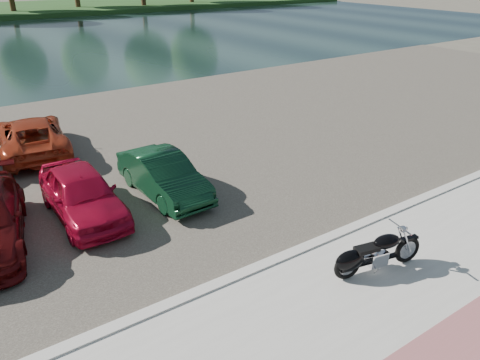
# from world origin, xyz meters

# --- Properties ---
(ground) EXTENTS (200.00, 200.00, 0.00)m
(ground) POSITION_xyz_m (0.00, 0.00, 0.00)
(ground) COLOR #595447
(ground) RESTS_ON ground
(promenade) EXTENTS (60.00, 6.00, 0.10)m
(promenade) POSITION_xyz_m (0.00, -1.00, 0.05)
(promenade) COLOR beige
(promenade) RESTS_ON ground
(kerb) EXTENTS (60.00, 0.30, 0.14)m
(kerb) POSITION_xyz_m (0.00, 2.00, 0.07)
(kerb) COLOR beige
(kerb) RESTS_ON ground
(parking_lot) EXTENTS (60.00, 18.00, 0.04)m
(parking_lot) POSITION_xyz_m (0.00, 11.00, 0.02)
(parking_lot) COLOR #3C3831
(parking_lot) RESTS_ON ground
(river) EXTENTS (120.00, 40.00, 0.00)m
(river) POSITION_xyz_m (0.00, 40.00, 0.00)
(river) COLOR #182B2A
(river) RESTS_ON ground
(motorcycle) EXTENTS (2.30, 0.87, 1.05)m
(motorcycle) POSITION_xyz_m (0.87, 0.43, 0.56)
(motorcycle) COLOR black
(motorcycle) RESTS_ON promenade
(car_4) EXTENTS (1.65, 4.09, 1.39)m
(car_4) POSITION_xyz_m (-3.59, 6.80, 0.74)
(car_4) COLOR #AD0B2B
(car_4) RESTS_ON parking_lot
(car_5) EXTENTS (1.49, 3.96, 1.29)m
(car_5) POSITION_xyz_m (-1.15, 6.74, 0.69)
(car_5) COLOR #0E341D
(car_5) RESTS_ON parking_lot
(car_10) EXTENTS (2.85, 5.14, 1.36)m
(car_10) POSITION_xyz_m (-3.62, 12.59, 0.72)
(car_10) COLOR #AF3A1D
(car_10) RESTS_ON parking_lot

